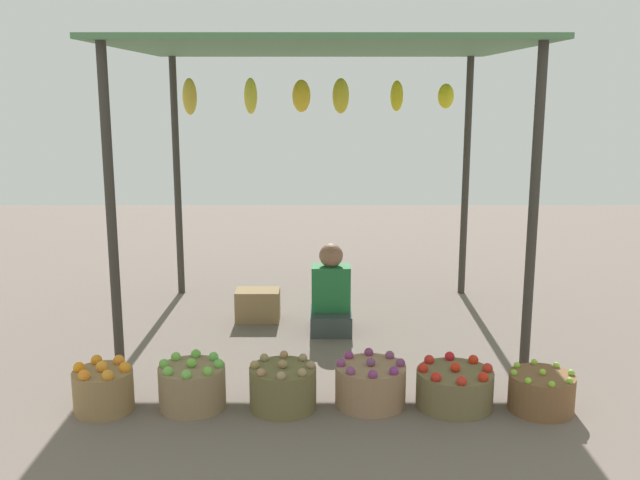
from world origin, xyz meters
name	(u,v)px	position (x,y,z in m)	size (l,w,h in m)	color
ground_plane	(320,329)	(0.00, 0.00, 0.00)	(14.00, 14.00, 0.00)	#6F6158
market_stall_structure	(320,68)	(0.00, 0.02, 2.27)	(3.24, 2.65, 2.46)	#38332D
vendor_person	(329,297)	(0.08, -0.01, 0.30)	(0.36, 0.44, 0.78)	#333E3D
basket_oranges	(101,389)	(-1.45, -1.64, 0.15)	(0.40, 0.40, 0.34)	#937249
basket_green_apples	(190,386)	(-0.87, -1.59, 0.15)	(0.45, 0.45, 0.35)	#927655
basket_potatoes	(281,387)	(-0.26, -1.61, 0.15)	(0.45, 0.45, 0.34)	brown
basket_purple_onions	(369,384)	(0.33, -1.55, 0.14)	(0.48, 0.48, 0.33)	#9B7656
basket_red_tomatoes	(453,387)	(0.89, -1.57, 0.13)	(0.52, 0.52, 0.31)	brown
basket_limes	(539,392)	(1.46, -1.64, 0.13)	(0.43, 0.43, 0.29)	brown
wooden_crate_near_vendor	(256,305)	(-0.59, 0.26, 0.14)	(0.40, 0.26, 0.29)	olive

